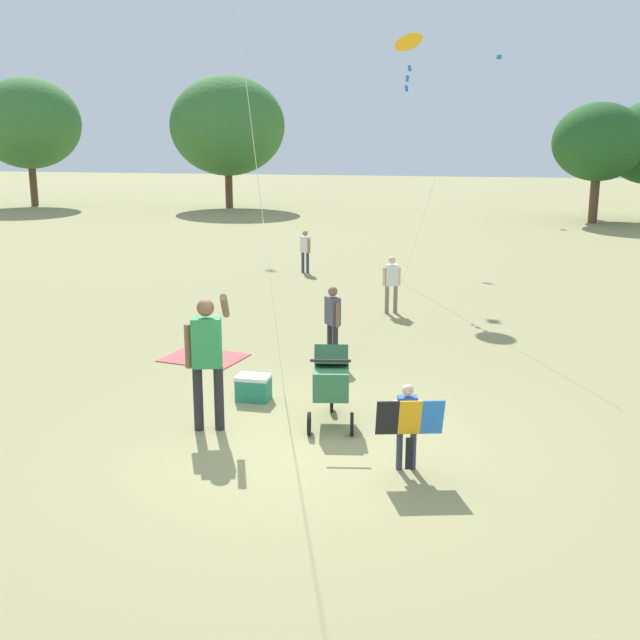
{
  "coord_description": "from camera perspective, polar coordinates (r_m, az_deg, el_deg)",
  "views": [
    {
      "loc": [
        1.99,
        -8.27,
        3.56
      ],
      "look_at": [
        -0.03,
        0.9,
        1.3
      ],
      "focal_mm": 43.44,
      "sensor_mm": 36.0,
      "label": 1
    }
  ],
  "objects": [
    {
      "name": "ground_plane",
      "position": [
        9.22,
        -1.03,
        -9.18
      ],
      "size": [
        120.0,
        120.0,
        0.0
      ],
      "primitive_type": "plane",
      "color": "#938E5B"
    },
    {
      "name": "treeline_distant",
      "position": [
        36.23,
        0.85,
        13.78
      ],
      "size": [
        46.35,
        7.36,
        6.32
      ],
      "color": "brown",
      "rests_on": "ground"
    },
    {
      "name": "child_with_butterfly_kite",
      "position": [
        8.39,
        6.48,
        -7.31
      ],
      "size": [
        0.73,
        0.43,
        0.97
      ],
      "color": "#33384C",
      "rests_on": "ground"
    },
    {
      "name": "person_adult_flyer",
      "position": [
        9.46,
        -8.32,
        -2.35
      ],
      "size": [
        0.54,
        0.59,
        1.73
      ],
      "color": "#232328",
      "rests_on": "ground"
    },
    {
      "name": "stroller",
      "position": [
        9.69,
        0.83,
        -4.21
      ],
      "size": [
        0.64,
        1.12,
        1.03
      ],
      "color": "black",
      "rests_on": "ground"
    },
    {
      "name": "kite_orange_delta",
      "position": [
        18.79,
        6.57,
        19.48
      ],
      "size": [
        2.18,
        4.08,
        5.81
      ],
      "color": "#F4A319",
      "rests_on": "ground"
    },
    {
      "name": "person_red_shirt",
      "position": [
        15.72,
        5.3,
        2.95
      ],
      "size": [
        0.35,
        0.24,
        1.16
      ],
      "color": "#7F705B",
      "rests_on": "ground"
    },
    {
      "name": "person_sitting_far",
      "position": [
        12.34,
        0.94,
        0.2
      ],
      "size": [
        0.29,
        0.31,
        1.21
      ],
      "color": "#232328",
      "rests_on": "ground"
    },
    {
      "name": "person_kid_running",
      "position": [
        20.32,
        -1.1,
        5.32
      ],
      "size": [
        0.32,
        0.25,
        1.11
      ],
      "color": "#33384C",
      "rests_on": "ground"
    },
    {
      "name": "picnic_blanket",
      "position": [
        12.77,
        -8.54,
        -2.77
      ],
      "size": [
        1.4,
        1.16,
        0.02
      ],
      "primitive_type": "cube",
      "rotation": [
        0.0,
        0.0,
        -0.18
      ],
      "color": "#CC3D3D",
      "rests_on": "ground"
    },
    {
      "name": "cooler_box",
      "position": [
        10.68,
        -4.92,
        -4.99
      ],
      "size": [
        0.45,
        0.33,
        0.35
      ],
      "color": "#288466",
      "rests_on": "ground"
    }
  ]
}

